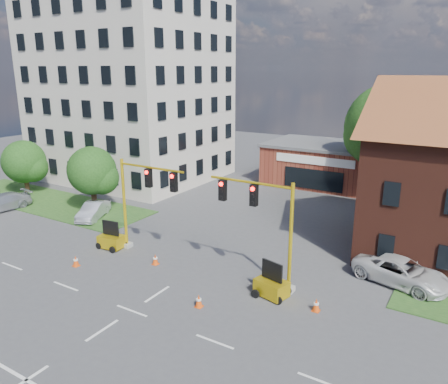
{
  "coord_description": "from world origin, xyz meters",
  "views": [
    {
      "loc": [
        14.25,
        -14.35,
        11.87
      ],
      "look_at": [
        -0.6,
        10.0,
        3.78
      ],
      "focal_mm": 35.0,
      "sensor_mm": 36.0,
      "label": 1
    }
  ],
  "objects_px": {
    "trailer_west": "(111,240)",
    "signal_mast_west": "(142,196)",
    "signal_mast_east": "(263,219)",
    "trailer_east": "(272,286)",
    "pickup_white": "(401,272)"
  },
  "relations": [
    {
      "from": "trailer_east",
      "to": "pickup_white",
      "type": "height_order",
      "value": "trailer_east"
    },
    {
      "from": "signal_mast_west",
      "to": "signal_mast_east",
      "type": "relative_size",
      "value": 1.0
    },
    {
      "from": "signal_mast_west",
      "to": "signal_mast_east",
      "type": "bearing_deg",
      "value": 0.0
    },
    {
      "from": "signal_mast_west",
      "to": "trailer_west",
      "type": "height_order",
      "value": "signal_mast_west"
    },
    {
      "from": "signal_mast_east",
      "to": "trailer_west",
      "type": "xyz_separation_m",
      "value": [
        -11.11,
        -0.68,
        -3.33
      ]
    },
    {
      "from": "signal_mast_east",
      "to": "trailer_east",
      "type": "distance_m",
      "value": 3.61
    },
    {
      "from": "signal_mast_west",
      "to": "pickup_white",
      "type": "distance_m",
      "value": 16.33
    },
    {
      "from": "trailer_west",
      "to": "trailer_east",
      "type": "xyz_separation_m",
      "value": [
        12.18,
        -0.27,
        0.02
      ]
    },
    {
      "from": "pickup_white",
      "to": "signal_mast_east",
      "type": "bearing_deg",
      "value": 137.03
    },
    {
      "from": "trailer_west",
      "to": "pickup_white",
      "type": "distance_m",
      "value": 18.51
    },
    {
      "from": "signal_mast_west",
      "to": "trailer_west",
      "type": "xyz_separation_m",
      "value": [
        -2.4,
        -0.68,
        -3.33
      ]
    },
    {
      "from": "signal_mast_west",
      "to": "pickup_white",
      "type": "bearing_deg",
      "value": 15.13
    },
    {
      "from": "trailer_east",
      "to": "pickup_white",
      "type": "bearing_deg",
      "value": 56.16
    },
    {
      "from": "signal_mast_east",
      "to": "pickup_white",
      "type": "relative_size",
      "value": 1.16
    },
    {
      "from": "trailer_west",
      "to": "signal_mast_west",
      "type": "bearing_deg",
      "value": 9.36
    }
  ]
}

